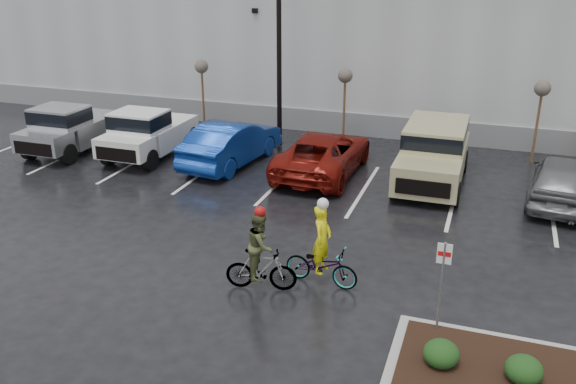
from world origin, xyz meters
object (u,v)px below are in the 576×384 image
(car_red, at_px, (323,153))
(cyclist_olive, at_px, (261,259))
(car_grey, at_px, (562,179))
(cyclist_hivis, at_px, (322,258))
(lamppost, at_px, (279,5))
(pickup_white, at_px, (153,130))
(car_blue, at_px, (232,143))
(suv_tan, at_px, (433,156))
(pickup_silver, at_px, (76,125))
(fire_lane_sign, at_px, (442,277))
(sapling_west, at_px, (202,70))
(sapling_east, at_px, (542,93))
(sapling_mid, at_px, (345,80))

(car_red, bearing_deg, cyclist_olive, 97.14)
(car_grey, bearing_deg, cyclist_hivis, 59.31)
(car_grey, bearing_deg, lamppost, -8.14)
(pickup_white, distance_m, car_blue, 3.48)
(lamppost, height_order, car_red, lamppost)
(suv_tan, relative_size, car_grey, 1.10)
(car_blue, relative_size, suv_tan, 0.99)
(car_red, xyz_separation_m, car_grey, (8.05, -0.15, 0.03))
(lamppost, height_order, pickup_silver, lamppost)
(cyclist_olive, bearing_deg, fire_lane_sign, -108.73)
(sapling_west, height_order, sapling_east, same)
(sapling_mid, distance_m, fire_lane_sign, 13.92)
(fire_lane_sign, height_order, car_grey, fire_lane_sign)
(sapling_east, bearing_deg, fire_lane_sign, -99.75)
(sapling_east, relative_size, cyclist_hivis, 1.41)
(lamppost, bearing_deg, car_grey, -15.29)
(fire_lane_sign, bearing_deg, car_blue, 134.30)
(cyclist_hivis, bearing_deg, sapling_east, -17.74)
(sapling_east, xyz_separation_m, car_blue, (-10.90, -3.88, -1.89))
(sapling_mid, distance_m, car_red, 4.27)
(sapling_mid, xyz_separation_m, pickup_white, (-6.88, -3.77, -1.75))
(suv_tan, bearing_deg, car_red, -177.05)
(fire_lane_sign, relative_size, cyclist_hivis, 0.97)
(pickup_white, xyz_separation_m, car_red, (7.08, -0.02, -0.21))
(cyclist_hivis, height_order, cyclist_olive, cyclist_hivis)
(sapling_west, xyz_separation_m, car_blue, (3.10, -3.88, -1.89))
(pickup_white, distance_m, car_grey, 15.13)
(fire_lane_sign, height_order, pickup_white, fire_lane_sign)
(sapling_east, bearing_deg, lamppost, -174.29)
(sapling_west, distance_m, car_blue, 5.31)
(lamppost, bearing_deg, sapling_west, 165.96)
(pickup_silver, bearing_deg, sapling_mid, 22.32)
(sapling_mid, bearing_deg, cyclist_olive, -84.98)
(sapling_east, relative_size, car_grey, 0.69)
(sapling_east, height_order, cyclist_hivis, sapling_east)
(sapling_east, relative_size, fire_lane_sign, 1.45)
(sapling_west, relative_size, fire_lane_sign, 1.45)
(pickup_white, height_order, car_red, pickup_white)
(sapling_east, distance_m, suv_tan, 5.23)
(sapling_east, distance_m, car_grey, 4.45)
(sapling_mid, height_order, suv_tan, sapling_mid)
(pickup_silver, bearing_deg, car_red, 2.21)
(pickup_white, height_order, suv_tan, suv_tan)
(lamppost, height_order, sapling_mid, lamppost)
(sapling_west, xyz_separation_m, sapling_east, (14.00, 0.00, 0.00))
(pickup_silver, bearing_deg, fire_lane_sign, -29.05)
(fire_lane_sign, height_order, car_blue, fire_lane_sign)
(sapling_east, height_order, car_red, sapling_east)
(pickup_silver, distance_m, cyclist_hivis, 14.55)
(fire_lane_sign, bearing_deg, sapling_mid, 112.49)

